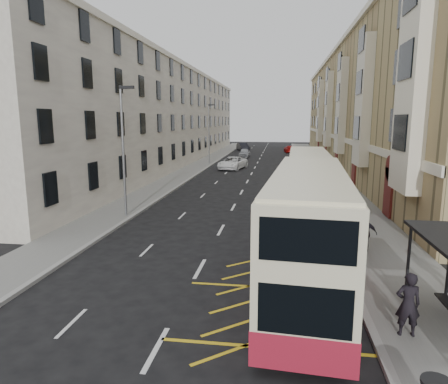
# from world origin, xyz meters

# --- Properties ---
(ground) EXTENTS (200.00, 200.00, 0.00)m
(ground) POSITION_xyz_m (0.00, 0.00, 0.00)
(ground) COLOR black
(ground) RESTS_ON ground
(pavement_right) EXTENTS (4.00, 120.00, 0.15)m
(pavement_right) POSITION_xyz_m (8.00, 30.00, 0.07)
(pavement_right) COLOR slate
(pavement_right) RESTS_ON ground
(pavement_left) EXTENTS (3.00, 120.00, 0.15)m
(pavement_left) POSITION_xyz_m (-7.50, 30.00, 0.07)
(pavement_left) COLOR slate
(pavement_left) RESTS_ON ground
(kerb_right) EXTENTS (0.25, 120.00, 0.15)m
(kerb_right) POSITION_xyz_m (6.00, 30.00, 0.07)
(kerb_right) COLOR gray
(kerb_right) RESTS_ON ground
(kerb_left) EXTENTS (0.25, 120.00, 0.15)m
(kerb_left) POSITION_xyz_m (-6.00, 30.00, 0.07)
(kerb_left) COLOR gray
(kerb_left) RESTS_ON ground
(road_markings) EXTENTS (10.00, 110.00, 0.01)m
(road_markings) POSITION_xyz_m (0.00, 45.00, 0.01)
(road_markings) COLOR silver
(road_markings) RESTS_ON ground
(terrace_right) EXTENTS (10.75, 79.00, 15.25)m
(terrace_right) POSITION_xyz_m (14.88, 45.38, 7.52)
(terrace_right) COLOR tan
(terrace_right) RESTS_ON ground
(terrace_left) EXTENTS (9.18, 79.00, 13.25)m
(terrace_left) POSITION_xyz_m (-13.43, 45.50, 6.52)
(terrace_left) COLOR #EEE6CF
(terrace_left) RESTS_ON ground
(guard_railing) EXTENTS (0.06, 6.56, 1.01)m
(guard_railing) POSITION_xyz_m (6.25, 5.75, 0.86)
(guard_railing) COLOR #B30F24
(guard_railing) RESTS_ON pavement_right
(street_lamp_near) EXTENTS (0.93, 0.18, 8.00)m
(street_lamp_near) POSITION_xyz_m (-6.35, 12.00, 4.64)
(street_lamp_near) COLOR gray
(street_lamp_near) RESTS_ON pavement_left
(street_lamp_far) EXTENTS (0.93, 0.18, 8.00)m
(street_lamp_far) POSITION_xyz_m (-6.35, 42.00, 4.64)
(street_lamp_far) COLOR gray
(street_lamp_far) RESTS_ON pavement_left
(double_decker_front) EXTENTS (3.34, 11.18, 4.40)m
(double_decker_front) POSITION_xyz_m (4.26, 2.46, 2.24)
(double_decker_front) COLOR #EFE6BD
(double_decker_front) RESTS_ON ground
(double_decker_rear) EXTENTS (2.76, 10.53, 4.17)m
(double_decker_rear) POSITION_xyz_m (5.00, 13.77, 2.12)
(double_decker_rear) COLOR #EFE6BD
(double_decker_rear) RESTS_ON ground
(pedestrian_near) EXTENTS (0.68, 0.45, 1.86)m
(pedestrian_near) POSITION_xyz_m (6.86, -0.56, 1.08)
(pedestrian_near) COLOR black
(pedestrian_near) RESTS_ON pavement_right
(pedestrian_far) EXTENTS (1.06, 0.56, 1.73)m
(pedestrian_far) POSITION_xyz_m (7.18, 6.84, 1.01)
(pedestrian_far) COLOR black
(pedestrian_far) RESTS_ON pavement_right
(white_van) EXTENTS (3.68, 5.93, 1.53)m
(white_van) POSITION_xyz_m (-2.68, 37.90, 0.77)
(white_van) COLOR white
(white_van) RESTS_ON ground
(car_silver) EXTENTS (1.72, 4.25, 1.45)m
(car_silver) POSITION_xyz_m (-2.61, 53.68, 0.72)
(car_silver) COLOR #9A9DA2
(car_silver) RESTS_ON ground
(car_dark) EXTENTS (3.16, 5.08, 1.58)m
(car_dark) POSITION_xyz_m (-4.20, 67.78, 0.79)
(car_dark) COLOR black
(car_dark) RESTS_ON ground
(car_red) EXTENTS (2.28, 4.65, 1.30)m
(car_red) POSITION_xyz_m (4.96, 64.41, 0.65)
(car_red) COLOR #A60907
(car_red) RESTS_ON ground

